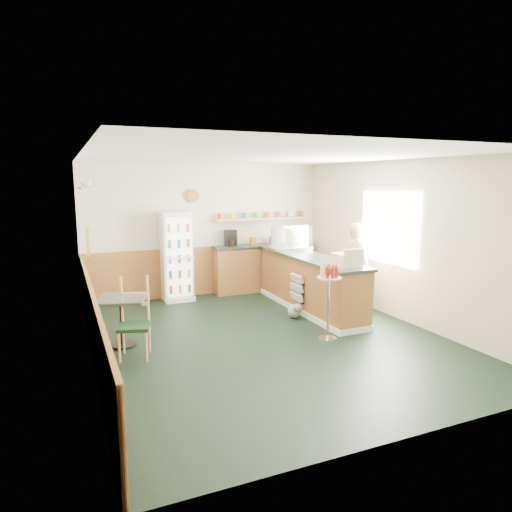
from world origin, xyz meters
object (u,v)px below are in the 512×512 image
drinks_fridge (177,256)px  cash_register (347,260)px  display_case (290,238)px  cafe_table (122,312)px  cafe_chair (133,315)px  condiment_stand (329,290)px  shopkeeper (358,268)px

drinks_fridge → cash_register: bearing=-53.9°
drinks_fridge → display_case: bearing=-22.8°
display_case → cafe_table: (-3.40, -1.38, -0.73)m
cafe_table → cafe_chair: (0.09, -0.42, 0.06)m
condiment_stand → cafe_chair: condiment_stand is taller
drinks_fridge → shopkeeper: (2.76, -2.15, -0.07)m
display_case → shopkeeper: 1.52m
cafe_table → cafe_chair: 0.43m
cash_register → display_case: bearing=92.7°
shopkeeper → condiment_stand: size_ratio=1.46×
cafe_chair → cash_register: bearing=13.6°
display_case → cash_register: size_ratio=2.11×
condiment_stand → cafe_chair: size_ratio=1.02×
drinks_fridge → condiment_stand: bearing=-64.3°
display_case → condiment_stand: 2.41m
shopkeeper → cafe_chair: shopkeeper is taller
shopkeeper → cafe_table: size_ratio=1.97×
display_case → cafe_table: size_ratio=0.98×
display_case → shopkeeper: size_ratio=0.50×
condiment_stand → shopkeeper: bearing=39.3°
cash_register → cafe_table: (-3.40, 0.57, -0.61)m
drinks_fridge → cafe_chair: size_ratio=1.62×
shopkeeper → cafe_chair: 4.05m
shopkeeper → cafe_chair: size_ratio=1.49×
cafe_chair → display_case: bearing=44.8°
cash_register → cafe_chair: size_ratio=0.35×
shopkeeper → drinks_fridge: bearing=55.5°
drinks_fridge → cash_register: drinks_fridge is taller
cash_register → condiment_stand: (-0.54, -0.34, -0.36)m
drinks_fridge → shopkeeper: drinks_fridge is taller
shopkeeper → cafe_table: bearing=94.8°
cash_register → shopkeeper: bearing=46.4°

